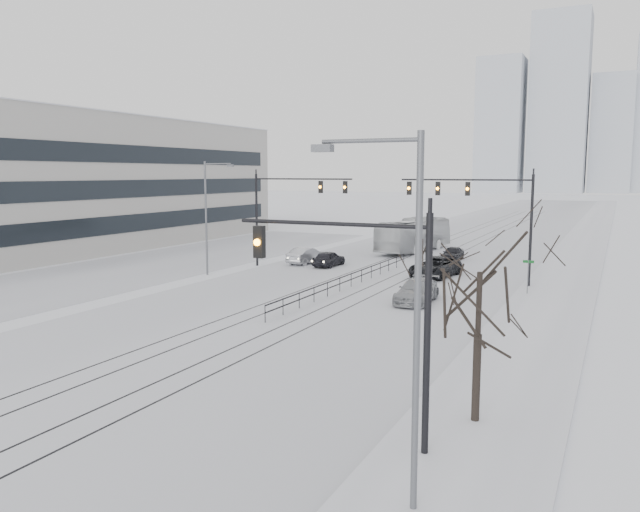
# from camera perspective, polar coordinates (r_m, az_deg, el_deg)

# --- Properties ---
(road) EXTENTS (22.00, 260.00, 0.02)m
(road) POSITION_cam_1_polar(r_m,az_deg,el_deg) (72.97, 12.06, 1.06)
(road) COLOR silver
(road) RESTS_ON ground
(sidewalk_east) EXTENTS (5.00, 260.00, 0.16)m
(sidewalk_east) POSITION_cam_1_polar(r_m,az_deg,el_deg) (71.03, 22.70, 0.52)
(sidewalk_east) COLOR silver
(sidewalk_east) RESTS_ON ground
(curb) EXTENTS (0.10, 260.00, 0.12)m
(curb) POSITION_cam_1_polar(r_m,az_deg,el_deg) (71.20, 20.73, 0.62)
(curb) COLOR gray
(curb) RESTS_ON ground
(parking_strip) EXTENTS (14.00, 60.00, 0.03)m
(parking_strip) POSITION_cam_1_polar(r_m,az_deg,el_deg) (59.21, -13.30, -0.45)
(parking_strip) COLOR silver
(parking_strip) RESTS_ON ground
(tram_rails) EXTENTS (5.30, 180.00, 0.01)m
(tram_rails) POSITION_cam_1_polar(r_m,az_deg,el_deg) (53.89, 7.00, -1.07)
(tram_rails) COLOR black
(tram_rails) RESTS_ON ground
(office_building) EXTENTS (20.20, 62.20, 14.11)m
(office_building) POSITION_cam_1_polar(r_m,az_deg,el_deg) (71.39, -24.83, 6.07)
(office_building) COLOR beige
(office_building) RESTS_ON ground
(skyline) EXTENTS (96.00, 48.00, 72.00)m
(skyline) POSITION_cam_1_polar(r_m,az_deg,el_deg) (285.27, 23.73, 11.48)
(skyline) COLOR #ACB3BD
(skyline) RESTS_ON ground
(traffic_mast_near) EXTENTS (6.10, 0.37, 7.00)m
(traffic_mast_near) POSITION_cam_1_polar(r_m,az_deg,el_deg) (17.98, 4.89, -3.68)
(traffic_mast_near) COLOR black
(traffic_mast_near) RESTS_ON ground
(traffic_mast_ne) EXTENTS (9.60, 0.37, 8.00)m
(traffic_mast_ne) POSITION_cam_1_polar(r_m,az_deg,el_deg) (46.40, 14.70, 4.48)
(traffic_mast_ne) COLOR black
(traffic_mast_ne) RESTS_ON ground
(traffic_mast_nw) EXTENTS (9.10, 0.37, 8.00)m
(traffic_mast_nw) POSITION_cam_1_polar(r_m,az_deg,el_deg) (53.11, -3.09, 4.87)
(traffic_mast_nw) COLOR black
(traffic_mast_nw) RESTS_ON ground
(street_light_east) EXTENTS (2.73, 0.25, 9.00)m
(street_light_east) POSITION_cam_1_polar(r_m,az_deg,el_deg) (14.46, 7.77, -3.87)
(street_light_east) COLOR #595B60
(street_light_east) RESTS_ON ground
(street_light_west) EXTENTS (2.73, 0.25, 9.00)m
(street_light_west) POSITION_cam_1_polar(r_m,az_deg,el_deg) (50.03, -10.12, 4.18)
(street_light_west) COLOR #595B60
(street_light_west) RESTS_ON ground
(bare_tree) EXTENTS (4.40, 4.40, 6.10)m
(bare_tree) POSITION_cam_1_polar(r_m,az_deg,el_deg) (20.19, 14.37, -2.86)
(bare_tree) COLOR black
(bare_tree) RESTS_ON ground
(median_fence) EXTENTS (0.06, 24.00, 1.00)m
(median_fence) POSITION_cam_1_polar(r_m,az_deg,el_deg) (44.57, 2.87, -2.18)
(median_fence) COLOR black
(median_fence) RESTS_ON ground
(street_sign) EXTENTS (0.70, 0.06, 2.40)m
(street_sign) POSITION_cam_1_polar(r_m,az_deg,el_deg) (43.30, 18.49, -1.40)
(street_sign) COLOR #595B60
(street_sign) RESTS_ON ground
(sedan_sb_inner) EXTENTS (1.73, 4.06, 1.37)m
(sedan_sb_inner) POSITION_cam_1_polar(r_m,az_deg,el_deg) (54.27, 0.81, -0.25)
(sedan_sb_inner) COLOR black
(sedan_sb_inner) RESTS_ON ground
(sedan_sb_outer) EXTENTS (2.01, 4.55, 1.45)m
(sedan_sb_outer) POSITION_cam_1_polar(r_m,az_deg,el_deg) (55.98, -1.25, 0.03)
(sedan_sb_outer) COLOR #B3B4BB
(sedan_sb_outer) RESTS_ON ground
(sedan_nb_front) EXTENTS (3.33, 5.93, 1.57)m
(sedan_nb_front) POSITION_cam_1_polar(r_m,az_deg,el_deg) (49.53, 10.46, -1.01)
(sedan_nb_front) COLOR black
(sedan_nb_front) RESTS_ON ground
(sedan_nb_right) EXTENTS (2.22, 5.08, 1.45)m
(sedan_nb_right) POSITION_cam_1_polar(r_m,az_deg,el_deg) (39.63, 8.84, -3.19)
(sedan_nb_right) COLOR gray
(sedan_nb_right) RESTS_ON ground
(sedan_nb_far) EXTENTS (1.64, 3.84, 1.29)m
(sedan_nb_far) POSITION_cam_1_polar(r_m,az_deg,el_deg) (59.24, 12.01, 0.21)
(sedan_nb_far) COLOR black
(sedan_nb_far) RESTS_ON ground
(box_truck) EXTENTS (4.68, 12.51, 3.40)m
(box_truck) POSITION_cam_1_polar(r_m,az_deg,el_deg) (65.27, 8.60, 1.89)
(box_truck) COLOR silver
(box_truck) RESTS_ON ground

